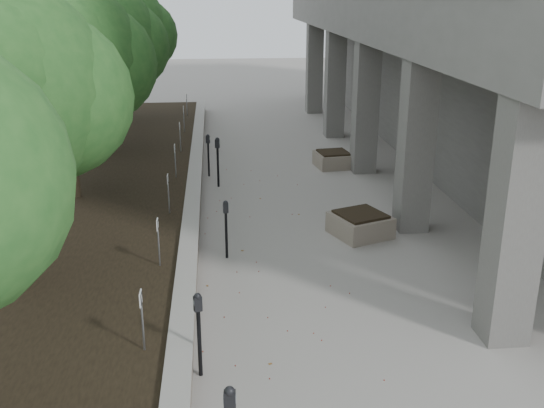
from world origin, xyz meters
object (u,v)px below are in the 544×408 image
crabapple_tree_4 (100,66)px  parking_meter_4 (218,162)px  planter_front (360,224)px  parking_meter_5 (208,155)px  crabapple_tree_5 (121,51)px  parking_meter_2 (199,335)px  planter_back (333,159)px  crabapple_tree_3 (66,91)px  parking_meter_3 (226,229)px  crabapple_tree_2 (2,136)px

crabapple_tree_4 → parking_meter_4: size_ratio=3.71×
planter_front → parking_meter_4: bearing=128.4°
parking_meter_5 → crabapple_tree_5: bearing=133.7°
crabapple_tree_5 → parking_meter_2: size_ratio=3.98×
crabapple_tree_4 → crabapple_tree_5: same height
crabapple_tree_5 → planter_back: size_ratio=5.00×
parking_meter_4 → planter_back: parking_meter_4 is taller
crabapple_tree_3 → parking_meter_2: 8.66m
parking_meter_3 → planter_back: size_ratio=1.19×
crabapple_tree_2 → parking_meter_2: bearing=-38.9°
crabapple_tree_3 → parking_meter_3: size_ratio=4.19×
parking_meter_2 → planter_front: size_ratio=1.16×
crabapple_tree_5 → planter_back: (7.37, -6.40, -2.87)m
crabapple_tree_2 → crabapple_tree_3: 5.00m
parking_meter_3 → parking_meter_5: parking_meter_5 is taller
planter_front → parking_meter_2: bearing=-124.4°
crabapple_tree_3 → parking_meter_4: crabapple_tree_3 is taller
crabapple_tree_2 → parking_meter_5: (3.37, 7.89, -2.46)m
crabapple_tree_2 → parking_meter_4: bearing=61.8°
parking_meter_5 → planter_front: 6.31m
parking_meter_3 → planter_back: parking_meter_3 is taller
crabapple_tree_2 → crabapple_tree_5: bearing=90.0°
crabapple_tree_5 → parking_meter_3: 14.08m
crabapple_tree_3 → parking_meter_3: (3.76, -3.34, -2.47)m
crabapple_tree_4 → planter_back: crabapple_tree_4 is taller
crabapple_tree_3 → crabapple_tree_2: bearing=-90.0°
parking_meter_5 → crabapple_tree_4: bearing=166.2°
parking_meter_3 → parking_meter_5: 6.24m
parking_meter_3 → planter_back: 7.84m
parking_meter_5 → planter_front: parking_meter_5 is taller
crabapple_tree_2 → parking_meter_3: crabapple_tree_2 is taller
crabapple_tree_3 → planter_back: crabapple_tree_3 is taller
crabapple_tree_4 → planter_back: bearing=-10.7°
crabapple_tree_2 → planter_back: (7.37, 8.60, -2.87)m
parking_meter_3 → planter_back: bearing=56.7°
parking_meter_2 → planter_back: parking_meter_2 is taller
parking_meter_3 → parking_meter_4: (-0.12, 5.13, 0.09)m
crabapple_tree_2 → parking_meter_4: 8.07m
planter_front → crabapple_tree_5: bearing=119.3°
crabapple_tree_3 → parking_meter_2: crabapple_tree_3 is taller
crabapple_tree_4 → parking_meter_2: size_ratio=3.98×
planter_back → parking_meter_5: bearing=-169.9°
crabapple_tree_2 → parking_meter_3: bearing=23.8°
parking_meter_3 → crabapple_tree_2: bearing=-162.0°
parking_meter_2 → planter_front: 6.45m
parking_meter_2 → planter_back: (4.10, 11.24, -0.43)m
parking_meter_4 → parking_meter_3: bearing=-73.9°
crabapple_tree_5 → planter_back: 10.17m
crabapple_tree_4 → planter_back: 8.03m
crabapple_tree_3 → crabapple_tree_5: (0.00, 10.00, 0.00)m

